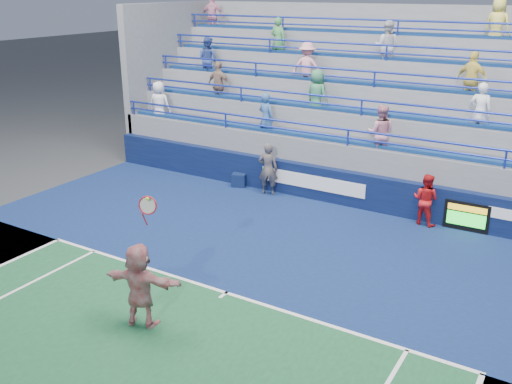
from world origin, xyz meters
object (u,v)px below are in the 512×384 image
Objects in this scene: serve_speed_board at (467,216)px; line_judge at (268,169)px; ball_girl at (425,199)px; tennis_player at (140,285)px; judge_chair at (240,179)px.

serve_speed_board is 6.24m from line_judge.
tennis_player is at bearing 76.67° from ball_girl.
line_judge is at bearing 11.07° from ball_girl.
line_judge is (1.24, -0.21, 0.61)m from judge_chair.
tennis_player is 8.79m from ball_girl.
tennis_player is (2.92, -8.16, 0.63)m from judge_chair.
judge_chair is (-7.46, -0.09, -0.16)m from serve_speed_board.
ball_girl is (3.40, 8.11, -0.13)m from tennis_player.
serve_speed_board is 9.43m from tennis_player.
judge_chair is at bearing -179.33° from serve_speed_board.
ball_girl is at bearing -172.69° from serve_speed_board.
serve_speed_board is 0.70× the size of line_judge.
ball_girl reaches higher than serve_speed_board.
serve_speed_board is at bearing -163.27° from ball_girl.
serve_speed_board is at bearing 162.94° from line_judge.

